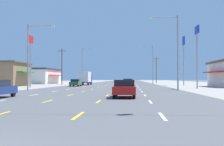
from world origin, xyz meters
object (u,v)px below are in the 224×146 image
Objects in this scene: sedan_inner_right_near at (125,88)px; streetlight_right_row_0 at (175,47)px; pole_sign_right_row_2 at (184,48)px; pole_sign_right_row_1 at (197,42)px; pole_sign_left_row_1 at (30,48)px; streetlight_left_row_0 at (31,52)px; sedan_far_left_midfar at (76,83)px; hatchback_inner_right_mid at (128,83)px; streetlight_left_row_1 at (83,63)px; streetlight_right_row_1 at (151,62)px; box_truck_far_left_far at (85,78)px.

streetlight_right_row_0 reaches higher than sedan_inner_right_near.
pole_sign_right_row_1 is at bearing -94.78° from pole_sign_right_row_2.
pole_sign_left_row_1 reaches higher than streetlight_left_row_0.
streetlight_left_row_0 is at bearing -97.57° from sedan_far_left_midfar.
hatchback_inner_right_mid is (-0.03, 27.99, 0.03)m from sedan_inner_right_near.
pole_sign_left_row_1 is 28.33m from pole_sign_right_row_1.
sedan_far_left_midfar is 26.01m from streetlight_left_row_1.
streetlight_left_row_1 is at bearing 102.57° from sedan_inner_right_near.
pole_sign_right_row_2 is (23.42, 10.54, 7.86)m from sedan_far_left_midfar.
pole_sign_right_row_1 is (28.10, -3.56, 0.35)m from pole_sign_left_row_1.
streetlight_right_row_1 is at bearing 54.83° from pole_sign_left_row_1.
box_truck_far_left_far is 36.04m from streetlight_right_row_0.
sedan_far_left_midfar is 26.85m from pole_sign_right_row_2.
sedan_far_left_midfar is at bearing 82.43° from streetlight_left_row_0.
sedan_inner_right_near is at bearing -48.47° from streetlight_left_row_0.
box_truck_far_left_far is 0.72× the size of streetlight_right_row_0.
streetlight_left_row_1 is (-2.61, 25.33, 5.29)m from sedan_far_left_midfar.
streetlight_left_row_1 reaches higher than box_truck_far_left_far.
hatchback_inner_right_mid reaches higher than sedan_inner_right_near.
streetlight_right_row_1 is (16.97, 12.98, 4.47)m from box_truck_far_left_far.
sedan_inner_right_near is 1.00× the size of sedan_far_left_midfar.
streetlight_left_row_1 reaches higher than streetlight_right_row_0.
streetlight_left_row_0 is (-24.11, -7.59, -2.08)m from pole_sign_right_row_1.
sedan_far_left_midfar is 0.62× the size of box_truck_far_left_far.
sedan_far_left_midfar is at bearing 131.58° from streetlight_right_row_0.
sedan_inner_right_near is 61.09m from streetlight_left_row_1.
streetlight_left_row_0 is at bearing -135.10° from hatchback_inner_right_mid.
pole_sign_right_row_1 reaches higher than pole_sign_left_row_1.
sedan_inner_right_near is at bearing -56.60° from pole_sign_left_row_1.
box_truck_far_left_far is at bearing 118.35° from streetlight_right_row_0.
streetlight_right_row_0 reaches higher than sedan_far_left_midfar.
box_truck_far_left_far reaches higher than sedan_far_left_midfar.
sedan_inner_right_near is at bearing -72.66° from sedan_far_left_midfar.
streetlight_left_row_0 is (-13.18, 14.88, 4.50)m from sedan_inner_right_near.
streetlight_right_row_0 is (17.02, -19.18, 4.97)m from sedan_far_left_midfar.
streetlight_right_row_0 is at bearing -48.42° from sedan_far_left_midfar.
pole_sign_left_row_1 is (-17.17, 26.04, 6.23)m from sedan_inner_right_near.
box_truck_far_left_far is (-10.63, 46.42, 1.08)m from sedan_inner_right_near.
box_truck_far_left_far is at bearing 175.57° from pole_sign_right_row_2.
box_truck_far_left_far is 0.79× the size of streetlight_left_row_0.
streetlight_left_row_1 is (-2.61, 12.98, 4.21)m from box_truck_far_left_far.
streetlight_right_row_0 is (-6.40, -29.72, -2.89)m from pole_sign_right_row_2.
streetlight_left_row_1 is at bearing 83.28° from pole_sign_left_row_1.
pole_sign_left_row_1 is at bearing -96.72° from streetlight_left_row_1.
streetlight_right_row_1 is (6.37, 31.41, 5.52)m from hatchback_inner_right_mid.
streetlight_right_row_0 is at bearing -0.00° from streetlight_left_row_0.
sedan_inner_right_near is 0.45× the size of streetlight_right_row_0.
streetlight_left_row_0 reaches higher than sedan_inner_right_near.
streetlight_right_row_0 is (17.01, -31.53, 3.89)m from box_truck_far_left_far.
pole_sign_left_row_1 reaches higher than sedan_inner_right_near.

